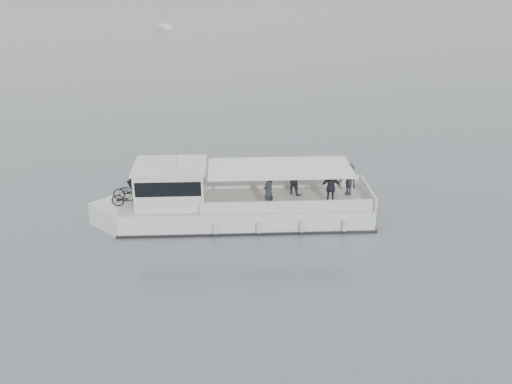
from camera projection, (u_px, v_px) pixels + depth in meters
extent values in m
plane|color=slate|center=(359.00, 232.00, 28.60)|extent=(1400.00, 1400.00, 0.00)
cube|color=white|center=(247.00, 213.00, 29.60)|extent=(13.10, 5.28, 1.38)
cube|color=white|center=(123.00, 215.00, 29.31)|extent=(3.41, 3.41, 1.38)
cube|color=beige|center=(246.00, 200.00, 29.34)|extent=(13.10, 5.28, 0.06)
cube|color=black|center=(247.00, 220.00, 29.76)|extent=(13.33, 5.44, 0.19)
cube|color=white|center=(281.00, 182.00, 30.81)|extent=(8.41, 1.38, 0.64)
cube|color=white|center=(287.00, 207.00, 27.80)|extent=(8.41, 1.38, 0.64)
cube|color=white|center=(368.00, 192.00, 29.50)|extent=(0.62, 3.37, 0.64)
cube|color=white|center=(171.00, 185.00, 28.80)|extent=(3.79, 3.35, 1.91)
cube|color=black|center=(138.00, 182.00, 28.66)|extent=(0.99, 2.71, 1.23)
cube|color=black|center=(171.00, 179.00, 28.67)|extent=(3.59, 3.36, 0.74)
cube|color=white|center=(170.00, 166.00, 28.41)|extent=(4.03, 3.59, 0.11)
cube|color=white|center=(280.00, 168.00, 28.74)|extent=(7.62, 4.24, 0.08)
cylinder|color=silver|center=(212.00, 197.00, 27.55)|extent=(0.07, 0.07, 1.75)
cylinder|color=silver|center=(214.00, 175.00, 30.30)|extent=(0.07, 0.07, 1.75)
cylinder|color=silver|center=(351.00, 194.00, 27.86)|extent=(0.07, 0.07, 1.75)
cylinder|color=silver|center=(340.00, 173.00, 30.61)|extent=(0.07, 0.07, 1.75)
cylinder|color=silver|center=(157.00, 134.00, 28.73)|extent=(0.04, 0.04, 2.76)
cylinder|color=silver|center=(176.00, 148.00, 27.30)|extent=(0.04, 0.04, 2.34)
cylinder|color=silver|center=(215.00, 228.00, 27.79)|extent=(0.29, 0.29, 0.53)
cylinder|color=silver|center=(259.00, 227.00, 27.88)|extent=(0.29, 0.29, 0.53)
cylinder|color=silver|center=(302.00, 226.00, 27.98)|extent=(0.29, 0.29, 0.53)
cylinder|color=silver|center=(345.00, 225.00, 28.08)|extent=(0.29, 0.29, 0.53)
imported|color=black|center=(131.00, 191.00, 29.27)|extent=(1.90, 0.90, 0.96)
imported|color=black|center=(128.00, 197.00, 28.48)|extent=(1.73, 0.72, 1.01)
imported|color=#2A2E38|center=(268.00, 191.00, 28.16)|extent=(0.77, 0.74, 1.78)
imported|color=#2A2E38|center=(295.00, 178.00, 29.80)|extent=(1.08, 1.10, 1.78)
imported|color=#2A2E38|center=(331.00, 188.00, 28.60)|extent=(1.13, 0.77, 1.78)
imported|color=#2A2E38|center=(348.00, 180.00, 29.63)|extent=(1.04, 1.32, 1.78)
cube|color=white|center=(163.00, 27.00, 108.83)|extent=(3.45, 5.43, 0.75)
cube|color=white|center=(163.00, 25.00, 108.71)|extent=(2.02, 2.22, 0.45)
cylinder|color=silver|center=(162.00, 10.00, 107.62)|extent=(0.08, 0.08, 5.70)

